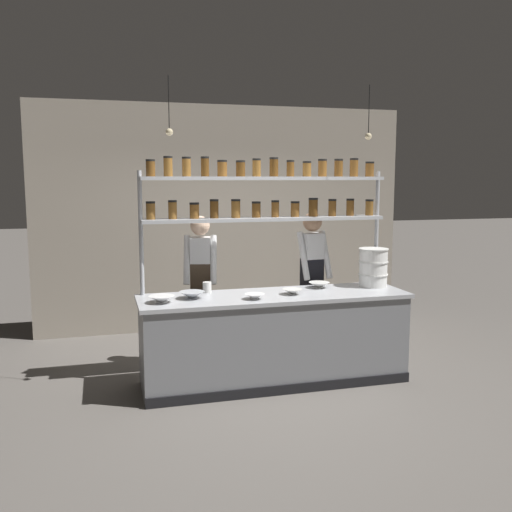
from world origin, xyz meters
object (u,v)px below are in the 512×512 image
object	(u,v)px
chef_center	(312,275)
prep_bowl_far_left	(319,285)
prep_bowl_near_left	(255,297)
prep_bowl_center_back	(162,299)
chef_left	(201,280)
prep_bowl_center_front	(292,292)
prep_bowl_near_right	(192,295)
serving_cup_front	(207,287)
spice_shelf_unit	(265,200)
container_stack	(373,267)

from	to	relation	value
chef_center	prep_bowl_far_left	distance (m)	0.42
prep_bowl_near_left	prep_bowl_center_back	distance (m)	0.89
chef_left	prep_bowl_near_left	world-z (taller)	chef_left
prep_bowl_center_front	prep_bowl_near_right	distance (m)	1.01
prep_bowl_near_left	serving_cup_front	size ratio (longest dim) A/B	1.80
prep_bowl_near_left	prep_bowl_far_left	world-z (taller)	prep_bowl_far_left
spice_shelf_unit	prep_bowl_near_left	size ratio (longest dim) A/B	13.36
prep_bowl_near_left	prep_bowl_center_back	xyz separation A→B (m)	(-0.89, 0.08, 0.01)
prep_bowl_center_front	prep_bowl_center_back	xyz separation A→B (m)	(-1.31, -0.04, 0.01)
prep_bowl_near_left	prep_bowl_center_front	distance (m)	0.44
spice_shelf_unit	chef_left	xyz separation A→B (m)	(-0.62, 0.40, -0.89)
prep_bowl_near_right	container_stack	bearing A→B (deg)	3.20
prep_bowl_near_right	chef_left	bearing A→B (deg)	73.60
prep_bowl_near_right	chef_center	bearing A→B (deg)	21.96
chef_center	prep_bowl_center_front	size ratio (longest dim) A/B	8.33
spice_shelf_unit	container_stack	distance (m)	1.38
prep_bowl_far_left	prep_bowl_near_right	bearing A→B (deg)	-172.59
prep_bowl_near_right	prep_bowl_far_left	size ratio (longest dim) A/B	1.12
prep_bowl_near_left	spice_shelf_unit	bearing A→B (deg)	63.55
chef_center	prep_bowl_near_right	bearing A→B (deg)	-166.77
chef_left	container_stack	distance (m)	1.89
prep_bowl_center_back	prep_bowl_far_left	bearing A→B (deg)	9.95
prep_bowl_center_back	serving_cup_front	size ratio (longest dim) A/B	2.25
chef_left	prep_bowl_near_left	distance (m)	0.98
prep_bowl_center_front	chef_left	bearing A→B (deg)	135.51
chef_center	serving_cup_front	distance (m)	1.32
spice_shelf_unit	prep_bowl_near_right	world-z (taller)	spice_shelf_unit
prep_bowl_center_front	serving_cup_front	size ratio (longest dim) A/B	1.87
container_stack	prep_bowl_near_left	bearing A→B (deg)	-167.81
prep_bowl_near_left	serving_cup_front	xyz separation A→B (m)	(-0.39, 0.45, 0.03)
prep_bowl_near_left	prep_bowl_near_right	world-z (taller)	prep_bowl_near_right
spice_shelf_unit	prep_bowl_center_front	bearing A→B (deg)	-65.48
prep_bowl_far_left	chef_left	bearing A→B (deg)	155.95
prep_bowl_center_front	container_stack	bearing A→B (deg)	10.58
prep_bowl_near_left	prep_bowl_far_left	bearing A→B (deg)	24.69
prep_bowl_near_left	prep_bowl_center_back	bearing A→B (deg)	175.09
prep_bowl_center_back	spice_shelf_unit	bearing A→B (deg)	20.63
spice_shelf_unit	chef_left	bearing A→B (deg)	147.29
prep_bowl_center_front	serving_cup_front	distance (m)	0.88
chef_center	prep_bowl_center_front	xyz separation A→B (m)	(-0.47, -0.67, -0.04)
container_stack	prep_bowl_center_back	size ratio (longest dim) A/B	1.69
container_stack	prep_bowl_far_left	world-z (taller)	container_stack
prep_bowl_near_right	prep_bowl_far_left	xyz separation A→B (m)	(1.40, 0.18, -0.00)
spice_shelf_unit	prep_bowl_far_left	distance (m)	1.07
spice_shelf_unit	container_stack	xyz separation A→B (m)	(1.16, -0.20, -0.73)
chef_left	prep_bowl_center_front	xyz separation A→B (m)	(0.80, -0.79, -0.02)
container_stack	prep_bowl_near_right	xyz separation A→B (m)	(-1.99, -0.11, -0.17)
chef_left	prep_bowl_near_left	bearing A→B (deg)	-54.60
prep_bowl_near_right	serving_cup_front	distance (m)	0.32
chef_center	container_stack	size ratio (longest dim) A/B	4.11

